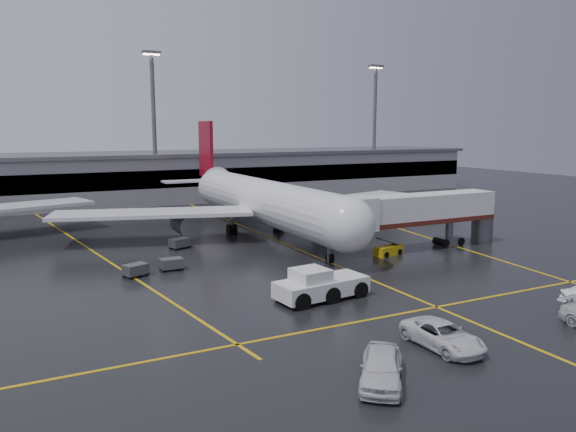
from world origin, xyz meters
name	(u,v)px	position (x,y,z in m)	size (l,w,h in m)	color
ground	(296,249)	(0.00, 0.00, 0.00)	(220.00, 220.00, 0.00)	black
apron_line_centre	(296,249)	(0.00, 0.00, 0.01)	(0.25, 90.00, 0.02)	gold
apron_line_stop	(437,307)	(0.00, -22.00, 0.01)	(60.00, 0.25, 0.02)	gold
apron_line_left	(89,249)	(-20.00, 10.00, 0.01)	(0.25, 70.00, 0.02)	gold
apron_line_right	(378,222)	(18.00, 10.00, 0.01)	(0.25, 70.00, 0.02)	gold
terminal	(176,175)	(0.00, 47.93, 4.32)	(122.00, 19.00, 8.60)	gray
light_mast_mid	(154,119)	(-5.00, 42.00, 14.47)	(3.00, 1.20, 25.45)	#595B60
light_mast_right	(375,120)	(40.00, 42.00, 14.47)	(3.00, 1.20, 25.45)	#595B60
main_airliner	(260,200)	(0.00, 9.70, 4.21)	(48.80, 45.60, 14.10)	silver
jet_bridge	(421,213)	(11.87, -6.00, 3.93)	(19.90, 3.40, 6.05)	silver
pushback_tractor	(319,286)	(-6.67, -16.52, 1.03)	(7.48, 3.77, 2.58)	silver
belt_loader	(388,250)	(7.04, -6.90, 0.50)	(3.41, 2.11, 2.02)	gold
service_van_a	(443,335)	(-4.84, -27.90, 0.76)	(2.53, 5.48, 1.52)	silver
service_van_d	(381,367)	(-10.83, -30.02, 0.88)	(2.07, 5.15, 1.76)	silver
baggage_cart_a	(172,263)	(-14.41, -2.92, 0.63)	(2.01, 1.31, 1.12)	#595B60
baggage_cart_b	(135,269)	(-17.79, -3.64, 0.63)	(2.34, 1.96, 1.12)	#595B60
baggage_cart_c	(180,243)	(-11.21, 5.79, 0.63)	(2.32, 1.90, 1.12)	#595B60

